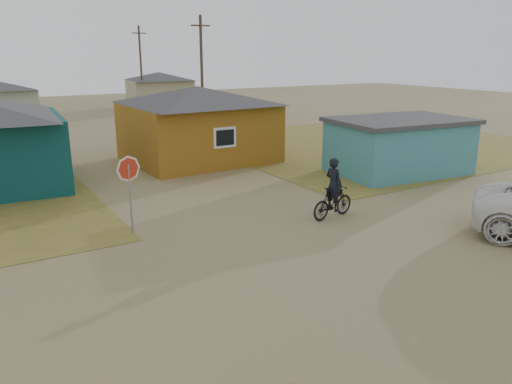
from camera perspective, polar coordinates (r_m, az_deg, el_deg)
ground at (r=14.30m, az=8.06°, el=-7.54°), size 120.00×120.00×0.00m
grass_ne at (r=32.68m, az=13.02°, el=5.46°), size 20.00×18.00×0.00m
house_yellow at (r=26.72m, az=-6.63°, el=7.88°), size 7.72×6.76×3.90m
shed_turquoise at (r=24.80m, az=15.99°, el=5.15°), size 6.71×4.93×2.60m
house_beige_east at (r=53.53m, az=-10.95°, el=11.45°), size 6.95×6.05×3.60m
utility_pole_near at (r=35.45m, az=-6.21°, el=13.27°), size 1.40×0.20×8.00m
utility_pole_far at (r=50.71m, az=-13.01°, el=13.70°), size 1.40×0.20×8.00m
stop_sign at (r=16.03m, az=-14.33°, el=1.68°), size 0.82×0.15×2.53m
cyclist at (r=17.50m, az=8.81°, el=-0.49°), size 1.95×0.80×2.14m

